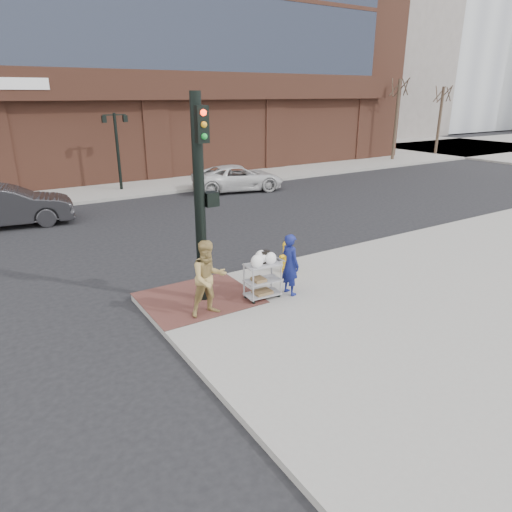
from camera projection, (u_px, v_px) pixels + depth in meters
ground at (236, 311)px, 11.31m from camera, size 220.00×220.00×0.00m
sidewalk_far at (181, 150)px, 43.04m from camera, size 65.00×36.00×0.15m
brick_curb_ramp at (198, 298)px, 11.67m from camera, size 2.80×2.40×0.01m
filler_block at (356, 62)px, 58.70m from camera, size 14.00×20.00×18.00m
bare_tree_a at (400, 77)px, 34.44m from camera, size 1.80×1.80×7.20m
bare_tree_b at (444, 85)px, 38.03m from camera, size 1.80×1.80×6.70m
lamp_post at (117, 143)px, 24.16m from camera, size 1.32×0.22×4.00m
traffic_signal_pole at (201, 195)px, 10.73m from camera, size 0.61×0.51×5.00m
woman_blue at (290, 264)px, 11.68m from camera, size 0.42×0.61×1.62m
pedestrian_tan at (209, 278)px, 10.52m from camera, size 0.92×0.73×1.82m
sedan_dark at (5, 206)px, 18.26m from camera, size 5.27×2.50×1.67m
minivan_white at (238, 178)px, 25.16m from camera, size 5.44×3.45×1.40m
utility_cart at (263, 277)px, 11.50m from camera, size 0.93×0.57×1.24m
fire_hydrant at (287, 256)px, 13.24m from camera, size 0.45×0.31×0.95m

